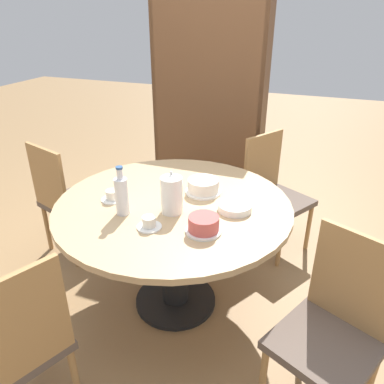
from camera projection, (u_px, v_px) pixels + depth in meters
ground_plane at (176, 301)px, 2.53m from camera, size 14.00×14.00×0.00m
dining_table at (174, 225)px, 2.26m from camera, size 1.38×1.38×0.76m
chair_a at (273, 191)px, 2.94m from camera, size 0.57×0.57×0.92m
chair_b at (68, 198)px, 2.84m from camera, size 0.53×0.53×0.92m
chair_c at (15, 345)px, 1.61m from camera, size 0.55×0.55×0.92m
chair_d at (334, 328)px, 1.69m from camera, size 0.56×0.56×0.92m
bookshelf at (209, 115)px, 3.52m from camera, size 1.04×0.28×1.85m
coffee_pot at (172, 194)px, 2.04m from camera, size 0.12×0.12×0.25m
water_bottle at (122, 195)px, 2.02m from camera, size 0.07×0.07×0.28m
cake_main at (203, 186)px, 2.29m from camera, size 0.22×0.22×0.09m
cake_second at (204, 225)px, 1.89m from camera, size 0.19×0.19×0.09m
cup_a at (112, 196)px, 2.21m from camera, size 0.13×0.13×0.06m
cup_b at (149, 223)px, 1.93m from camera, size 0.13×0.13×0.06m
plate_stack at (235, 207)px, 2.10m from camera, size 0.19×0.19×0.04m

